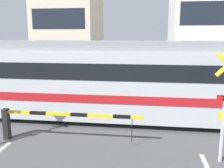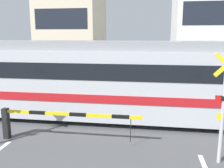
# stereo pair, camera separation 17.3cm
# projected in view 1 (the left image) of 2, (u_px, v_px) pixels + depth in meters

# --- Properties ---
(rail_track_near) EXTENTS (50.00, 0.10, 0.08)m
(rail_track_near) POSITION_uv_depth(u_px,v_px,m) (111.00, 122.00, 10.40)
(rail_track_near) COLOR #5B564C
(rail_track_near) RESTS_ON ground_plane
(rail_track_far) EXTENTS (50.00, 0.10, 0.08)m
(rail_track_far) POSITION_uv_depth(u_px,v_px,m) (115.00, 112.00, 11.80)
(rail_track_far) COLOR #5B564C
(rail_track_far) RESTS_ON ground_plane
(commuter_train) EXTENTS (21.46, 2.87, 3.37)m
(commuter_train) POSITION_uv_depth(u_px,v_px,m) (140.00, 78.00, 10.61)
(commuter_train) COLOR #B7BCC1
(commuter_train) RESTS_ON ground_plane
(crossing_barrier_near) EXTENTS (4.88, 0.20, 1.10)m
(crossing_barrier_near) POSITION_uv_depth(u_px,v_px,m) (44.00, 119.00, 8.49)
(crossing_barrier_near) COLOR black
(crossing_barrier_near) RESTS_ON ground_plane
(crossing_barrier_far) EXTENTS (4.88, 0.20, 1.10)m
(crossing_barrier_far) POSITION_uv_depth(u_px,v_px,m) (157.00, 89.00, 13.28)
(crossing_barrier_far) COLOR black
(crossing_barrier_far) RESTS_ON ground_plane
(pedestrian) EXTENTS (0.38, 0.23, 1.75)m
(pedestrian) POSITION_uv_depth(u_px,v_px,m) (121.00, 75.00, 16.73)
(pedestrian) COLOR #23232D
(pedestrian) RESTS_ON ground_plane
(building_left_of_street) EXTENTS (6.04, 7.02, 9.29)m
(building_left_of_street) POSITION_uv_depth(u_px,v_px,m) (70.00, 25.00, 26.47)
(building_left_of_street) COLOR beige
(building_left_of_street) RESTS_ON ground_plane
(building_right_of_street) EXTENTS (5.26, 7.02, 9.91)m
(building_right_of_street) POSITION_uv_depth(u_px,v_px,m) (198.00, 21.00, 24.64)
(building_right_of_street) COLOR white
(building_right_of_street) RESTS_ON ground_plane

